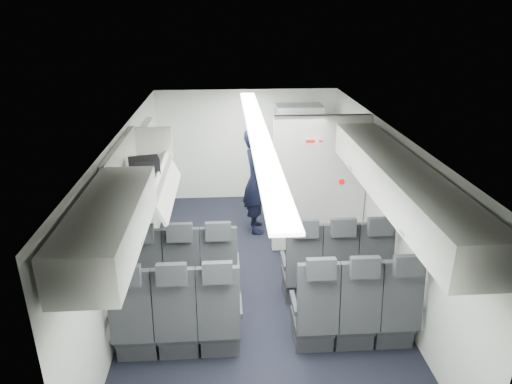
{
  "coord_description": "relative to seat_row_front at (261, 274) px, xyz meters",
  "views": [
    {
      "loc": [
        -0.4,
        -5.52,
        3.56
      ],
      "look_at": [
        0.0,
        0.4,
        1.15
      ],
      "focal_mm": 32.0,
      "sensor_mm": 36.0,
      "label": 1
    }
  ],
  "objects": [
    {
      "name": "cabin_shell",
      "position": [
        0.0,
        0.53,
        0.72
      ],
      "size": [
        3.41,
        6.01,
        2.16
      ],
      "color": "black",
      "rests_on": "ground"
    },
    {
      "name": "seat_row_front",
      "position": [
        0.0,
        0.0,
        0.0
      ],
      "size": [
        3.33,
        0.56,
        1.24
      ],
      "color": "#272629",
      "rests_on": "cabin_shell"
    },
    {
      "name": "seat_row_mid",
      "position": [
        0.0,
        -0.9,
        0.0
      ],
      "size": [
        3.33,
        0.56,
        1.24
      ],
      "color": "#272629",
      "rests_on": "cabin_shell"
    },
    {
      "name": "overhead_bin_left_rear",
      "position": [
        -1.4,
        -1.47,
        1.46
      ],
      "size": [
        0.53,
        1.8,
        0.4
      ],
      "color": "silver",
      "rests_on": "cabin_shell"
    },
    {
      "name": "overhead_bin_left_front_open",
      "position": [
        -1.44,
        0.28,
        1.33
      ],
      "size": [
        0.64,
        1.7,
        0.72
      ],
      "color": "#9E9E93",
      "rests_on": "cabin_shell"
    },
    {
      "name": "overhead_bin_right_rear",
      "position": [
        1.4,
        -1.47,
        1.46
      ],
      "size": [
        0.53,
        1.8,
        0.4
      ],
      "color": "silver",
      "rests_on": "cabin_shell"
    },
    {
      "name": "overhead_bin_right_front",
      "position": [
        1.4,
        0.28,
        1.46
      ],
      "size": [
        0.53,
        1.7,
        0.4
      ],
      "color": "silver",
      "rests_on": "cabin_shell"
    },
    {
      "name": "bulkhead_partition",
      "position": [
        0.98,
        1.33,
        0.67
      ],
      "size": [
        1.4,
        0.15,
        2.13
      ],
      "color": "silver",
      "rests_on": "cabin_shell"
    },
    {
      "name": "galley_unit",
      "position": [
        0.95,
        3.25,
        0.55
      ],
      "size": [
        0.85,
        0.52,
        1.9
      ],
      "color": "#939399",
      "rests_on": "cabin_shell"
    },
    {
      "name": "boarding_door",
      "position": [
        -1.64,
        2.09,
        0.55
      ],
      "size": [
        0.12,
        1.27,
        1.86
      ],
      "color": "silver",
      "rests_on": "cabin_shell"
    },
    {
      "name": "flight_attendant",
      "position": [
        0.08,
        2.07,
        0.49
      ],
      "size": [
        0.46,
        0.67,
        1.78
      ],
      "primitive_type": "imported",
      "rotation": [
        0.0,
        0.0,
        1.63
      ],
      "color": "black",
      "rests_on": "ground"
    },
    {
      "name": "carry_on_bag",
      "position": [
        -1.4,
        0.31,
        1.37
      ],
      "size": [
        0.41,
        0.33,
        0.21
      ],
      "primitive_type": "cube",
      "rotation": [
        0.0,
        0.0,
        0.25
      ],
      "color": "black",
      "rests_on": "overhead_bin_left_front_open"
    },
    {
      "name": "papers",
      "position": [
        0.27,
        2.02,
        0.69
      ],
      "size": [
        0.2,
        0.09,
        0.14
      ],
      "primitive_type": "cube",
      "rotation": [
        0.0,
        0.0,
        0.37
      ],
      "color": "white",
      "rests_on": "flight_attendant"
    }
  ]
}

